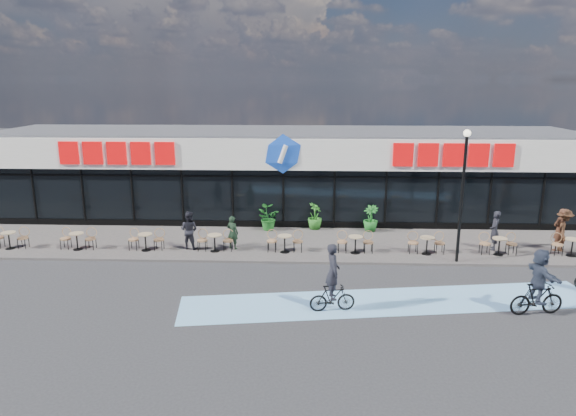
{
  "coord_description": "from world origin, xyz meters",
  "views": [
    {
      "loc": [
        1.2,
        -17.52,
        7.22
      ],
      "look_at": [
        0.37,
        3.5,
        1.95
      ],
      "focal_mm": 32.0,
      "sensor_mm": 36.0,
      "label": 1
    }
  ],
  "objects": [
    {
      "name": "ground",
      "position": [
        0.0,
        0.0,
        0.0
      ],
      "size": [
        120.0,
        120.0,
        0.0
      ],
      "primitive_type": "plane",
      "color": "#28282B",
      "rests_on": "ground"
    },
    {
      "name": "sidewalk",
      "position": [
        0.0,
        4.5,
        0.05
      ],
      "size": [
        44.0,
        5.0,
        0.1
      ],
      "primitive_type": "cube",
      "color": "#56504D",
      "rests_on": "ground"
    },
    {
      "name": "bike_lane",
      "position": [
        4.0,
        -1.5,
        0.01
      ],
      "size": [
        14.17,
        4.13,
        0.01
      ],
      "primitive_type": "cube",
      "rotation": [
        0.0,
        0.0,
        0.14
      ],
      "color": "#76B0DF",
      "rests_on": "ground"
    },
    {
      "name": "building",
      "position": [
        -0.0,
        9.93,
        2.34
      ],
      "size": [
        30.6,
        6.57,
        4.75
      ],
      "color": "black",
      "rests_on": "ground"
    },
    {
      "name": "lamp_post",
      "position": [
        7.23,
        2.3,
        3.23
      ],
      "size": [
        0.28,
        0.28,
        5.29
      ],
      "color": "black",
      "rests_on": "sidewalk"
    },
    {
      "name": "bistro_set_0",
      "position": [
        -11.7,
        3.25,
        0.56
      ],
      "size": [
        1.54,
        0.62,
        0.9
      ],
      "color": "tan",
      "rests_on": "sidewalk"
    },
    {
      "name": "bistro_set_1",
      "position": [
        -8.71,
        3.25,
        0.56
      ],
      "size": [
        1.54,
        0.62,
        0.9
      ],
      "color": "tan",
      "rests_on": "sidewalk"
    },
    {
      "name": "bistro_set_2",
      "position": [
        -5.73,
        3.25,
        0.56
      ],
      "size": [
        1.54,
        0.62,
        0.9
      ],
      "color": "tan",
      "rests_on": "sidewalk"
    },
    {
      "name": "bistro_set_3",
      "position": [
        -2.74,
        3.25,
        0.56
      ],
      "size": [
        1.54,
        0.62,
        0.9
      ],
      "color": "tan",
      "rests_on": "sidewalk"
    },
    {
      "name": "bistro_set_4",
      "position": [
        0.24,
        3.25,
        0.56
      ],
      "size": [
        1.54,
        0.62,
        0.9
      ],
      "color": "tan",
      "rests_on": "sidewalk"
    },
    {
      "name": "bistro_set_5",
      "position": [
        3.23,
        3.25,
        0.56
      ],
      "size": [
        1.54,
        0.62,
        0.9
      ],
      "color": "tan",
      "rests_on": "sidewalk"
    },
    {
      "name": "bistro_set_6",
      "position": [
        6.21,
        3.25,
        0.56
      ],
      "size": [
        1.54,
        0.62,
        0.9
      ],
      "color": "tan",
      "rests_on": "sidewalk"
    },
    {
      "name": "bistro_set_7",
      "position": [
        9.2,
        3.25,
        0.56
      ],
      "size": [
        1.54,
        0.62,
        0.9
      ],
      "color": "tan",
      "rests_on": "sidewalk"
    },
    {
      "name": "bistro_set_8",
      "position": [
        12.18,
        3.25,
        0.56
      ],
      "size": [
        1.54,
        0.62,
        0.9
      ],
      "color": "tan",
      "rests_on": "sidewalk"
    },
    {
      "name": "potted_plant_left",
      "position": [
        -0.77,
        6.47,
        0.7
      ],
      "size": [
        1.37,
        1.3,
        1.2
      ],
      "primitive_type": "imported",
      "rotation": [
        0.0,
        0.0,
        2.72
      ],
      "color": "#1B601E",
      "rests_on": "sidewalk"
    },
    {
      "name": "potted_plant_mid",
      "position": [
        1.56,
        6.74,
        0.74
      ],
      "size": [
        0.9,
        0.9,
        1.28
      ],
      "primitive_type": "imported",
      "rotation": [
        0.0,
        0.0,
        1.27
      ],
      "color": "#25641C",
      "rests_on": "sidewalk"
    },
    {
      "name": "potted_plant_right",
      "position": [
        4.24,
        6.49,
        0.73
      ],
      "size": [
        0.97,
        0.97,
        1.26
      ],
      "primitive_type": "imported",
      "rotation": [
        0.0,
        0.0,
        5.74
      ],
      "color": "#1B5F1F",
      "rests_on": "sidewalk"
    },
    {
      "name": "patron_left",
      "position": [
        -2.03,
        3.55,
        0.83
      ],
      "size": [
        0.63,
        0.54,
        1.46
      ],
      "primitive_type": "imported",
      "rotation": [
        0.0,
        0.0,
        2.72
      ],
      "color": "black",
      "rests_on": "sidewalk"
    },
    {
      "name": "patron_right",
      "position": [
        -3.9,
        3.49,
        0.93
      ],
      "size": [
        0.94,
        0.82,
        1.66
      ],
      "primitive_type": "imported",
      "rotation": [
        0.0,
        0.0,
        2.88
      ],
      "color": "black",
      "rests_on": "sidewalk"
    },
    {
      "name": "pedestrian_a",
      "position": [
        9.22,
        3.88,
        0.95
      ],
      "size": [
        0.54,
        0.7,
        1.71
      ],
      "primitive_type": "imported",
      "rotation": [
        0.0,
        0.0,
        -1.8
      ],
      "color": "black",
      "rests_on": "sidewalk"
    },
    {
      "name": "pedestrian_b",
      "position": [
        12.09,
        3.85,
        1.01
      ],
      "size": [
        1.09,
        1.35,
        1.82
      ],
      "primitive_type": "imported",
      "rotation": [
        0.0,
        0.0,
        1.16
      ],
      "color": "#3D2415",
      "rests_on": "sidewalk"
    },
    {
      "name": "pedestrian_c",
      "position": [
        11.94,
        3.86,
        1.03
      ],
      "size": [
        0.8,
        0.68,
        1.85
      ],
      "primitive_type": "imported",
      "rotation": [
        0.0,
        0.0,
        3.55
      ],
      "color": "#402316",
      "rests_on": "sidewalk"
    },
    {
      "name": "cyclist_a",
      "position": [
        8.43,
        -2.28,
        1.0
      ],
      "size": [
        1.8,
        1.66,
        2.17
      ],
      "color": "black",
      "rests_on": "ground"
    },
    {
      "name": "cyclist_c",
      "position": [
        2.02,
        -2.29,
        0.89
      ],
      "size": [
        1.52,
        0.72,
        2.27
      ],
      "color": "black",
      "rests_on": "ground"
    }
  ]
}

